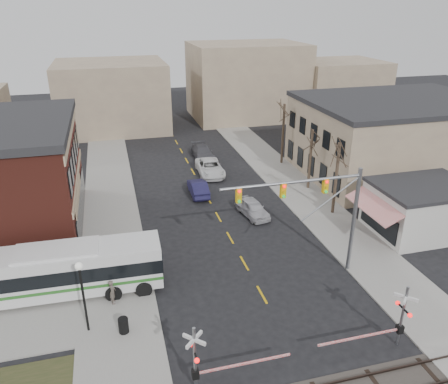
{
  "coord_description": "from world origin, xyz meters",
  "views": [
    {
      "loc": [
        -8.73,
        -20.74,
        18.23
      ],
      "look_at": [
        -0.08,
        11.69,
        3.5
      ],
      "focal_mm": 35.0,
      "sensor_mm": 36.0,
      "label": 1
    }
  ],
  "objects_px": {
    "pedestrian_near": "(112,292)",
    "street_lamp": "(81,284)",
    "car_d": "(203,152)",
    "rr_crossing_east": "(396,318)",
    "traffic_signal_mast": "(320,203)",
    "trash_bin": "(123,325)",
    "transit_bus": "(60,271)",
    "rr_crossing_west": "(203,359)",
    "car_a": "(252,208)",
    "car_b": "(198,188)",
    "car_c": "(210,168)",
    "pedestrian_far": "(95,256)"
  },
  "relations": [
    {
      "from": "traffic_signal_mast",
      "to": "car_d",
      "type": "relative_size",
      "value": 1.82
    },
    {
      "from": "transit_bus",
      "to": "car_c",
      "type": "distance_m",
      "value": 24.17
    },
    {
      "from": "car_a",
      "to": "car_d",
      "type": "bearing_deg",
      "value": 83.61
    },
    {
      "from": "car_d",
      "to": "car_c",
      "type": "bearing_deg",
      "value": -94.57
    },
    {
      "from": "street_lamp",
      "to": "transit_bus",
      "type": "bearing_deg",
      "value": 111.82
    },
    {
      "from": "transit_bus",
      "to": "trash_bin",
      "type": "xyz_separation_m",
      "value": [
        3.72,
        -4.9,
        -1.31
      ]
    },
    {
      "from": "rr_crossing_west",
      "to": "rr_crossing_east",
      "type": "bearing_deg",
      "value": 1.04
    },
    {
      "from": "rr_crossing_west",
      "to": "car_a",
      "type": "bearing_deg",
      "value": 64.6
    },
    {
      "from": "rr_crossing_west",
      "to": "pedestrian_near",
      "type": "height_order",
      "value": "rr_crossing_west"
    },
    {
      "from": "rr_crossing_west",
      "to": "car_b",
      "type": "distance_m",
      "value": 24.49
    },
    {
      "from": "rr_crossing_west",
      "to": "street_lamp",
      "type": "bearing_deg",
      "value": 134.5
    },
    {
      "from": "trash_bin",
      "to": "car_a",
      "type": "distance_m",
      "value": 17.87
    },
    {
      "from": "transit_bus",
      "to": "car_d",
      "type": "distance_m",
      "value": 29.06
    },
    {
      "from": "traffic_signal_mast",
      "to": "trash_bin",
      "type": "xyz_separation_m",
      "value": [
        -13.61,
        -2.67,
        -5.13
      ]
    },
    {
      "from": "rr_crossing_west",
      "to": "transit_bus",
      "type": "bearing_deg",
      "value": 126.55
    },
    {
      "from": "traffic_signal_mast",
      "to": "car_b",
      "type": "distance_m",
      "value": 17.68
    },
    {
      "from": "street_lamp",
      "to": "car_b",
      "type": "xyz_separation_m",
      "value": [
        10.52,
        18.11,
        -2.7
      ]
    },
    {
      "from": "traffic_signal_mast",
      "to": "pedestrian_near",
      "type": "relative_size",
      "value": 5.78
    },
    {
      "from": "traffic_signal_mast",
      "to": "car_c",
      "type": "relative_size",
      "value": 1.68
    },
    {
      "from": "pedestrian_near",
      "to": "pedestrian_far",
      "type": "xyz_separation_m",
      "value": [
        -1.11,
        4.87,
        -0.1
      ]
    },
    {
      "from": "rr_crossing_west",
      "to": "pedestrian_far",
      "type": "relative_size",
      "value": 3.73
    },
    {
      "from": "car_c",
      "to": "transit_bus",
      "type": "bearing_deg",
      "value": -125.48
    },
    {
      "from": "rr_crossing_west",
      "to": "rr_crossing_east",
      "type": "relative_size",
      "value": 1.0
    },
    {
      "from": "traffic_signal_mast",
      "to": "pedestrian_near",
      "type": "bearing_deg",
      "value": 178.71
    },
    {
      "from": "car_d",
      "to": "rr_crossing_east",
      "type": "bearing_deg",
      "value": -84.93
    },
    {
      "from": "car_b",
      "to": "car_c",
      "type": "relative_size",
      "value": 0.79
    },
    {
      "from": "rr_crossing_east",
      "to": "pedestrian_near",
      "type": "xyz_separation_m",
      "value": [
        -15.3,
        7.95,
        -1.0
      ]
    },
    {
      "from": "rr_crossing_east",
      "to": "traffic_signal_mast",
      "type": "bearing_deg",
      "value": 98.76
    },
    {
      "from": "pedestrian_near",
      "to": "street_lamp",
      "type": "bearing_deg",
      "value": 148.51
    },
    {
      "from": "car_a",
      "to": "traffic_signal_mast",
      "type": "bearing_deg",
      "value": -92.67
    },
    {
      "from": "car_d",
      "to": "pedestrian_far",
      "type": "bearing_deg",
      "value": -121.26
    },
    {
      "from": "trash_bin",
      "to": "car_c",
      "type": "xyz_separation_m",
      "value": [
        10.94,
        24.08,
        0.21
      ]
    },
    {
      "from": "transit_bus",
      "to": "traffic_signal_mast",
      "type": "height_order",
      "value": "traffic_signal_mast"
    },
    {
      "from": "rr_crossing_east",
      "to": "car_d",
      "type": "height_order",
      "value": "rr_crossing_east"
    },
    {
      "from": "traffic_signal_mast",
      "to": "rr_crossing_east",
      "type": "xyz_separation_m",
      "value": [
        1.18,
        -7.63,
        -3.76
      ]
    },
    {
      "from": "car_c",
      "to": "car_d",
      "type": "distance_m",
      "value": 5.67
    },
    {
      "from": "transit_bus",
      "to": "trash_bin",
      "type": "bearing_deg",
      "value": -52.78
    },
    {
      "from": "car_d",
      "to": "pedestrian_near",
      "type": "distance_m",
      "value": 29.25
    },
    {
      "from": "transit_bus",
      "to": "car_a",
      "type": "xyz_separation_m",
      "value": [
        16.05,
        8.04,
        -1.15
      ]
    },
    {
      "from": "traffic_signal_mast",
      "to": "car_b",
      "type": "bearing_deg",
      "value": 107.67
    },
    {
      "from": "car_b",
      "to": "car_c",
      "type": "distance_m",
      "value": 5.8
    },
    {
      "from": "transit_bus",
      "to": "trash_bin",
      "type": "distance_m",
      "value": 6.29
    },
    {
      "from": "rr_crossing_west",
      "to": "car_d",
      "type": "height_order",
      "value": "rr_crossing_west"
    },
    {
      "from": "rr_crossing_east",
      "to": "car_a",
      "type": "height_order",
      "value": "rr_crossing_east"
    },
    {
      "from": "car_a",
      "to": "car_d",
      "type": "relative_size",
      "value": 0.83
    },
    {
      "from": "street_lamp",
      "to": "car_d",
      "type": "xyz_separation_m",
      "value": [
        13.38,
        29.01,
        -2.68
      ]
    },
    {
      "from": "street_lamp",
      "to": "rr_crossing_west",
      "type": "bearing_deg",
      "value": -45.5
    },
    {
      "from": "transit_bus",
      "to": "rr_crossing_west",
      "type": "height_order",
      "value": "rr_crossing_west"
    },
    {
      "from": "car_c",
      "to": "car_d",
      "type": "relative_size",
      "value": 1.09
    },
    {
      "from": "transit_bus",
      "to": "traffic_signal_mast",
      "type": "distance_m",
      "value": 17.89
    }
  ]
}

